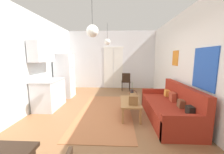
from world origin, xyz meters
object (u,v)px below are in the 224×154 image
bamboo_vase (132,94)px  accent_chair (126,81)px  handbag (133,99)px  pendant_lamp_far (107,42)px  couch (170,109)px  refrigerator (65,76)px  coffee_table (130,103)px  pendant_lamp_near (92,31)px

bamboo_vase → accent_chair: 2.46m
handbag → pendant_lamp_far: size_ratio=0.43×
couch → accent_chair: bearing=108.7°
refrigerator → accent_chair: size_ratio=2.02×
coffee_table → pendant_lamp_far: pendant_lamp_far is taller
refrigerator → pendant_lamp_far: (1.69, 0.15, 1.31)m
refrigerator → pendant_lamp_near: (1.56, -2.19, 1.28)m
couch → handbag: size_ratio=5.95×
handbag → pendant_lamp_far: 2.72m
pendant_lamp_near → bamboo_vase: bearing=40.9°
handbag → refrigerator: size_ratio=0.20×
couch → coffee_table: (-1.02, 0.13, 0.09)m
accent_chair → pendant_lamp_far: pendant_lamp_far is taller
bamboo_vase → couch: bearing=-24.7°
handbag → accent_chair: (-0.02, 2.97, -0.06)m
coffee_table → bamboo_vase: bearing=75.7°
couch → pendant_lamp_far: size_ratio=2.54×
refrigerator → pendant_lamp_near: pendant_lamp_near is taller
coffee_table → pendant_lamp_near: bearing=-149.0°
pendant_lamp_far → bamboo_vase: bearing=-61.0°
accent_chair → pendant_lamp_far: size_ratio=1.04×
bamboo_vase → handbag: (-0.02, -0.50, -0.00)m
couch → pendant_lamp_near: 2.70m
couch → refrigerator: (-3.47, 1.79, 0.59)m
bamboo_vase → refrigerator: bearing=151.7°
bamboo_vase → refrigerator: (-2.52, 1.36, 0.32)m
couch → bamboo_vase: couch is taller
refrigerator → pendant_lamp_far: size_ratio=2.09×
pendant_lamp_near → refrigerator: bearing=125.5°
handbag → refrigerator: bearing=143.4°
accent_chair → pendant_lamp_near: bearing=75.2°
bamboo_vase → pendant_lamp_far: 2.37m
handbag → bamboo_vase: bearing=87.9°
couch → coffee_table: bearing=172.5°
coffee_table → accent_chair: (0.04, 2.76, 0.11)m
pendant_lamp_near → handbag: bearing=19.1°
accent_chair → pendant_lamp_near: (-0.92, -3.29, 1.66)m
pendant_lamp_near → pendant_lamp_far: (0.13, 2.34, 0.03)m
coffee_table → refrigerator: 3.00m
coffee_table → handbag: (0.06, -0.20, 0.17)m
couch → pendant_lamp_near: bearing=-168.3°
handbag → pendant_lamp_near: pendant_lamp_near is taller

